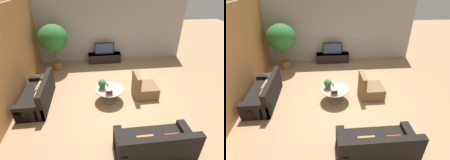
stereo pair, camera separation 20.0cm
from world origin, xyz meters
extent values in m
plane|color=#9E7A56|center=(0.00, 0.00, 0.00)|extent=(24.00, 24.00, 0.00)
cube|color=#A39E93|center=(0.00, 3.26, 1.50)|extent=(7.40, 0.12, 3.00)
cube|color=#B2753D|center=(-3.26, 0.20, 1.50)|extent=(0.12, 7.40, 3.00)
cube|color=black|center=(-0.16, 2.94, 0.21)|extent=(1.55, 0.48, 0.43)
cube|color=#2D2823|center=(-0.16, 2.94, 0.42)|extent=(1.58, 0.50, 0.02)
cube|color=black|center=(-0.16, 2.94, 0.70)|extent=(0.92, 0.08, 0.55)
cube|color=navy|center=(-0.16, 2.90, 0.70)|extent=(0.84, 0.00, 0.50)
cube|color=black|center=(-0.16, 2.94, 0.44)|extent=(0.27, 0.13, 0.02)
cylinder|color=#756656|center=(-0.26, -0.19, 0.01)|extent=(0.53, 0.53, 0.02)
cylinder|color=#756656|center=(-0.26, -0.19, 0.22)|extent=(0.10, 0.10, 0.44)
cylinder|color=gray|center=(-0.26, -0.19, 0.45)|extent=(0.96, 0.96, 0.02)
cube|color=black|center=(-2.64, -0.05, 0.21)|extent=(0.84, 1.88, 0.42)
cube|color=black|center=(-2.30, -0.05, 0.63)|extent=(0.16, 1.88, 0.42)
cube|color=black|center=(-2.64, 0.79, 0.27)|extent=(0.84, 0.20, 0.54)
cube|color=black|center=(-2.64, -0.89, 0.27)|extent=(0.84, 0.20, 0.54)
cube|color=#422D1E|center=(-2.46, 0.43, 0.58)|extent=(0.13, 0.36, 0.33)
cube|color=tan|center=(-2.46, 0.11, 0.55)|extent=(0.16, 0.29, 0.28)
cube|color=olive|center=(-2.46, -0.21, 0.57)|extent=(0.17, 0.33, 0.31)
cube|color=tan|center=(-2.46, -0.53, 0.55)|extent=(0.16, 0.29, 0.28)
cube|color=black|center=(0.54, -2.35, 0.21)|extent=(1.81, 0.84, 0.42)
cube|color=black|center=(0.54, -2.69, 0.63)|extent=(1.81, 0.16, 0.42)
cube|color=black|center=(1.34, -2.35, 0.27)|extent=(0.20, 0.84, 0.54)
cube|color=black|center=(-0.27, -2.35, 0.27)|extent=(0.20, 0.84, 0.54)
cube|color=#B23328|center=(0.84, -2.53, 0.56)|extent=(0.32, 0.12, 0.29)
cube|color=orange|center=(0.23, -2.53, 0.58)|extent=(0.37, 0.16, 0.34)
cube|color=brown|center=(1.01, -0.04, 0.20)|extent=(0.80, 0.76, 0.40)
cube|color=brown|center=(0.68, -0.04, 0.63)|extent=(0.14, 0.76, 0.46)
cylinder|color=brown|center=(-2.33, 2.41, 0.18)|extent=(0.43, 0.43, 0.36)
cylinder|color=brown|center=(-2.33, 2.41, 0.62)|extent=(0.08, 0.08, 0.54)
ellipsoid|color=#286B2D|center=(-2.33, 2.41, 1.45)|extent=(1.20, 1.20, 1.12)
cylinder|color=brown|center=(-0.49, -0.14, 0.50)|extent=(0.18, 0.18, 0.10)
sphere|color=#286B2D|center=(-0.49, -0.14, 0.66)|extent=(0.26, 0.26, 0.26)
cube|color=gold|center=(-0.31, -0.44, 0.48)|extent=(0.22, 0.29, 0.04)
cube|color=#A32823|center=(-0.31, -0.45, 0.52)|extent=(0.21, 0.29, 0.04)
cube|color=#2D4C84|center=(-0.30, -0.45, 0.55)|extent=(0.16, 0.23, 0.02)
cube|color=#232326|center=(-0.29, -0.45, 0.57)|extent=(0.17, 0.27, 0.04)
cube|color=beige|center=(-0.31, -0.45, 0.61)|extent=(0.17, 0.22, 0.04)
cube|color=black|center=(-0.31, 0.04, 0.46)|extent=(0.04, 0.16, 0.02)
camera|label=1|loc=(-0.77, -4.96, 3.62)|focal=28.00mm
camera|label=2|loc=(-0.57, -4.98, 3.62)|focal=28.00mm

